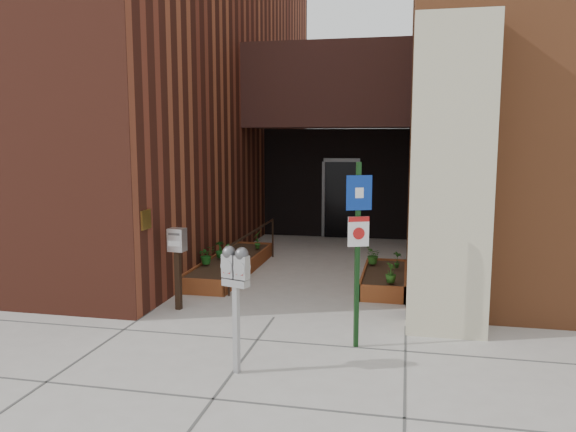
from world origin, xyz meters
The scene contains 15 objects.
ground centered at (0.00, 0.00, 0.00)m, with size 80.00×80.00×0.00m, color #9E9991.
architecture centered at (-0.18, 6.89, 4.98)m, with size 20.00×14.60×10.00m.
planter_left centered at (-1.55, 2.70, 0.13)m, with size 0.90×3.60×0.30m.
planter_right centered at (1.60, 2.20, 0.13)m, with size 0.80×2.20×0.30m.
handrail centered at (-1.05, 2.65, 0.75)m, with size 0.04×3.34×0.90m.
parking_meter centered at (0.05, -2.09, 1.18)m, with size 0.35×0.22×1.52m.
sign_post centered at (1.36, -0.98, 1.51)m, with size 0.32×0.15×2.45m.
payment_dropbox centered at (-1.61, 0.09, 0.96)m, with size 0.28×0.22×1.33m.
shrub_left_a centered at (-1.85, 2.07, 0.48)m, with size 0.32×0.32×0.36m, color #1C621C.
shrub_left_b centered at (-1.41, 2.07, 0.50)m, with size 0.22×0.22×0.41m, color #17501B.
shrub_left_c centered at (-1.77, 2.67, 0.48)m, with size 0.20×0.20×0.35m, color #19581A.
shrub_left_d centered at (-1.27, 3.76, 0.50)m, with size 0.22×0.22×0.41m, color #23631C.
shrub_right_a centered at (1.73, 1.36, 0.47)m, with size 0.19×0.19×0.34m, color #265A19.
shrub_right_b centered at (1.82, 2.49, 0.46)m, with size 0.17×0.17×0.33m, color #1E4F16.
shrub_right_c centered at (1.35, 2.73, 0.48)m, with size 0.32×0.32×0.36m, color #265E1B.
Camera 1 is at (1.95, -8.15, 2.76)m, focal length 35.00 mm.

